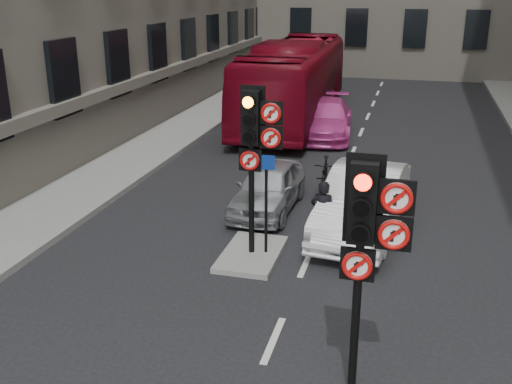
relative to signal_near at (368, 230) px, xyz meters
The scene contains 11 objects.
pavement_left 14.24m from the signal_near, 128.28° to the left, with size 3.00×50.00×0.16m, color gray.
centre_island 5.44m from the signal_near, 123.83° to the left, with size 1.20×2.00×0.12m, color gray.
signal_near is the anchor object (origin of this frame).
signal_far 4.77m from the signal_near, 123.02° to the left, with size 0.91×0.40×3.58m.
car_silver 7.75m from the signal_near, 113.74° to the left, with size 1.45×3.59×1.22m, color #B0B2B8.
car_white 6.32m from the signal_near, 94.92° to the left, with size 1.61×4.61×1.52m, color white.
car_pink 15.37m from the signal_near, 100.45° to the left, with size 1.91×4.71×1.37m, color #D53E9B.
bus_red 18.06m from the signal_near, 104.48° to the left, with size 2.80×11.96×3.33m, color maroon.
motorcycle 8.62m from the signal_near, 102.09° to the left, with size 0.51×1.81×1.09m, color black.
motorcyclist 5.49m from the signal_near, 104.73° to the left, with size 0.56×0.37×1.53m, color black.
info_sign 4.83m from the signal_near, 120.43° to the left, with size 0.38×0.13×2.18m.
Camera 1 is at (1.93, -6.35, 5.66)m, focal length 42.00 mm.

